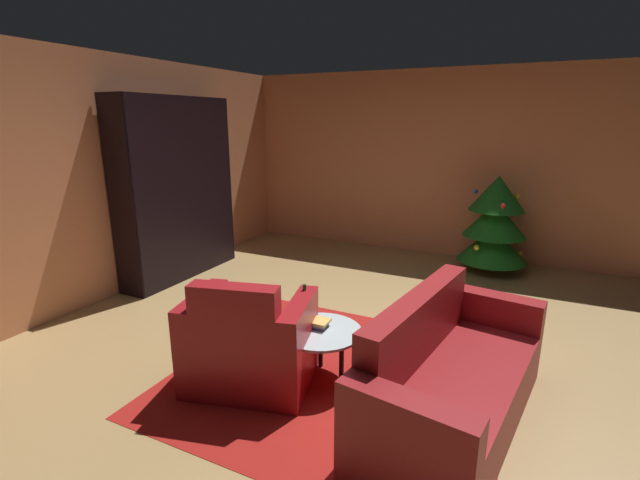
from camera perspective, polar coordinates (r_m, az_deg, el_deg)
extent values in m
plane|color=#A68350|center=(3.93, 3.19, -14.25)|extent=(7.96, 7.96, 0.00)
cube|color=#D48053|center=(6.67, 14.65, 9.37)|extent=(5.84, 0.06, 2.62)
cube|color=#D48053|center=(5.28, -27.14, 6.79)|extent=(0.06, 6.76, 2.62)
cube|color=maroon|center=(3.60, 2.33, -17.17)|extent=(2.40, 2.26, 0.01)
cube|color=black|center=(5.65, -16.60, 6.11)|extent=(0.03, 1.68, 2.20)
cube|color=black|center=(6.39, -12.80, 7.36)|extent=(0.38, 0.02, 2.20)
cube|color=black|center=(5.21, -24.15, 4.69)|extent=(0.38, 0.03, 2.20)
cube|color=black|center=(6.02, -17.07, -4.06)|extent=(0.35, 1.63, 0.03)
cube|color=black|center=(5.92, -17.34, -0.75)|extent=(0.35, 1.63, 0.03)
cube|color=black|center=(5.83, -17.62, 2.68)|extent=(0.35, 1.63, 0.02)
cube|color=black|center=(5.77, -17.91, 6.19)|extent=(0.35, 1.63, 0.02)
cube|color=black|center=(5.73, -18.21, 9.76)|extent=(0.35, 1.63, 0.02)
cube|color=black|center=(5.71, -18.51, 13.38)|extent=(0.35, 1.63, 0.02)
cube|color=black|center=(5.71, -18.83, 17.00)|extent=(0.35, 1.63, 0.03)
cube|color=black|center=(5.94, -18.59, 2.23)|extent=(0.05, 0.93, 0.58)
cube|color=black|center=(5.92, -18.41, 2.21)|extent=(0.03, 0.96, 0.61)
cube|color=orange|center=(6.57, -13.33, -0.94)|extent=(0.19, 0.05, 0.25)
cube|color=#134394|center=(6.51, -13.27, -1.09)|extent=(0.28, 0.03, 0.25)
cube|color=orange|center=(6.50, -13.65, -1.15)|extent=(0.23, 0.03, 0.25)
cube|color=red|center=(6.46, -13.82, -1.37)|extent=(0.25, 0.04, 0.22)
cube|color=#983D89|center=(6.41, -14.04, -1.32)|extent=(0.28, 0.05, 0.27)
cube|color=#B7A49E|center=(6.37, -14.29, -1.56)|extent=(0.28, 0.04, 0.24)
cube|color=#B2AA9C|center=(6.35, -14.70, -1.61)|extent=(0.24, 0.03, 0.24)
cube|color=#8D51A4|center=(6.33, -14.89, -1.83)|extent=(0.24, 0.04, 0.21)
cube|color=orange|center=(6.31, -15.29, -1.62)|extent=(0.20, 0.03, 0.28)
cube|color=#4D361F|center=(6.36, -13.52, 8.33)|extent=(0.26, 0.03, 0.21)
cube|color=gold|center=(6.34, -13.81, 8.39)|extent=(0.24, 0.04, 0.23)
cube|color=gold|center=(6.32, -14.12, 8.29)|extent=(0.21, 0.03, 0.22)
cube|color=#C0A58D|center=(6.27, -14.33, 8.63)|extent=(0.24, 0.04, 0.30)
cube|color=teal|center=(6.26, -14.79, 8.11)|extent=(0.17, 0.05, 0.20)
cube|color=#ABA993|center=(6.22, -15.10, 8.27)|extent=(0.17, 0.03, 0.24)
cube|color=#46362A|center=(6.17, -14.95, 8.03)|extent=(0.26, 0.03, 0.20)
cube|color=gold|center=(6.16, -15.49, 8.45)|extent=(0.19, 0.05, 0.30)
cube|color=tan|center=(6.36, -13.99, 11.75)|extent=(0.18, 0.04, 0.24)
cube|color=gold|center=(6.31, -13.95, 11.52)|extent=(0.25, 0.03, 0.20)
cube|color=gold|center=(6.29, -14.20, 11.70)|extent=(0.23, 0.03, 0.24)
cube|color=#934CA6|center=(6.26, -14.44, 11.68)|extent=(0.23, 0.04, 0.24)
cube|color=orange|center=(6.23, -14.69, 11.84)|extent=(0.23, 0.03, 0.29)
cube|color=#277F48|center=(6.21, -15.07, 11.72)|extent=(0.19, 0.03, 0.27)
cube|color=orange|center=(6.18, -15.37, 11.67)|extent=(0.18, 0.04, 0.26)
cube|color=#7D569A|center=(6.14, -15.62, 11.72)|extent=(0.20, 0.05, 0.28)
cube|color=#B9AA97|center=(6.31, -14.01, 15.13)|extent=(0.26, 0.04, 0.27)
cube|color=red|center=(6.31, -14.53, 14.98)|extent=(0.18, 0.03, 0.24)
cube|color=orange|center=(6.26, -14.77, 15.24)|extent=(0.20, 0.05, 0.30)
cube|color=#1A6681|center=(6.21, -14.73, 14.94)|extent=(0.28, 0.03, 0.23)
cube|color=#0F7982|center=(6.18, -15.11, 14.75)|extent=(0.25, 0.03, 0.20)
cube|color=maroon|center=(3.48, -8.84, -14.43)|extent=(0.76, 0.81, 0.44)
cube|color=maroon|center=(3.06, -10.90, -9.65)|extent=(0.63, 0.30, 0.44)
cube|color=maroon|center=(3.32, -2.67, -13.41)|extent=(0.30, 0.70, 0.68)
cube|color=maroon|center=(3.56, -14.72, -11.84)|extent=(0.30, 0.70, 0.68)
ellipsoid|color=#CBAC87|center=(3.40, -8.65, -9.36)|extent=(0.32, 0.24, 0.18)
sphere|color=#CBAC87|center=(3.49, -7.94, -7.73)|extent=(0.13, 0.13, 0.13)
cube|color=maroon|center=(3.17, 16.93, -18.57)|extent=(0.94, 1.53, 0.40)
cube|color=maroon|center=(3.05, 12.41, -10.68)|extent=(0.38, 1.44, 0.44)
cube|color=maroon|center=(2.49, 10.76, -25.35)|extent=(0.74, 0.28, 0.64)
cube|color=maroon|center=(3.80, 20.94, -10.97)|extent=(0.74, 0.28, 0.64)
cylinder|color=black|center=(3.43, 2.77, -15.19)|extent=(0.04, 0.04, 0.39)
cylinder|color=black|center=(3.64, 0.08, -13.28)|extent=(0.04, 0.04, 0.39)
cylinder|color=black|center=(3.42, -2.51, -15.36)|extent=(0.04, 0.04, 0.39)
cylinder|color=silver|center=(3.39, 0.05, -11.63)|extent=(0.63, 0.63, 0.02)
cube|color=#324880|center=(3.43, -0.54, -10.91)|extent=(0.16, 0.12, 0.02)
cube|color=gray|center=(3.42, -0.27, -10.64)|extent=(0.15, 0.15, 0.02)
cube|color=#DEB655|center=(3.42, -0.43, -10.31)|extent=(0.19, 0.14, 0.02)
cylinder|color=#18591C|center=(3.45, -1.98, -8.81)|extent=(0.07, 0.07, 0.24)
cylinder|color=#18591C|center=(3.39, -2.01, -6.35)|extent=(0.03, 0.03, 0.08)
cylinder|color=brown|center=(6.26, 20.98, -3.09)|extent=(0.08, 0.08, 0.15)
cone|color=#18601C|center=(6.18, 21.24, -0.48)|extent=(0.87, 0.87, 0.44)
cone|color=#18601C|center=(6.10, 21.53, 2.52)|extent=(0.78, 0.78, 0.44)
cone|color=#18601C|center=(6.04, 21.84, 5.59)|extent=(0.68, 0.68, 0.44)
sphere|color=red|center=(6.41, 22.63, 1.93)|extent=(0.06, 0.06, 0.06)
sphere|color=yellow|center=(6.30, 24.27, -1.54)|extent=(0.06, 0.06, 0.06)
sphere|color=blue|center=(6.12, 19.36, 5.89)|extent=(0.06, 0.06, 0.06)
sphere|color=red|center=(5.80, 22.41, 4.07)|extent=(0.06, 0.06, 0.06)
sphere|color=yellow|center=(6.20, 23.94, 5.17)|extent=(0.08, 0.08, 0.08)
sphere|color=yellow|center=(5.88, 19.45, -0.93)|extent=(0.07, 0.07, 0.07)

